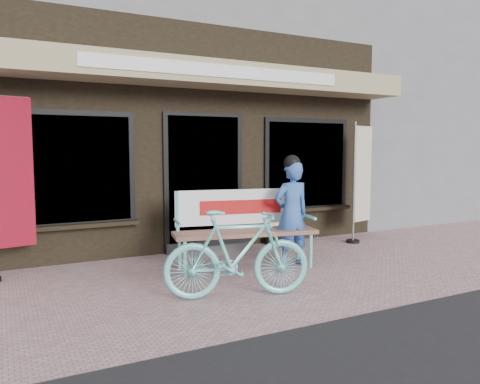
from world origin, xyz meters
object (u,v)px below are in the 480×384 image
person (291,211)px  nobori_red (6,183)px  bench (243,222)px  bicycle (238,254)px  nobori_cream (361,180)px  menu_stand (277,219)px

person → nobori_red: size_ratio=0.66×
nobori_red → bench: bearing=-25.6°
bench → person: size_ratio=1.31×
bench → person: person is taller
person → bicycle: 1.65m
person → nobori_cream: bearing=24.7°
bicycle → menu_stand: bearing=-24.1°
bicycle → nobori_red: (-2.22, 1.97, 0.73)m
person → nobori_red: nobori_red is taller
nobori_cream → menu_stand: size_ratio=2.44×
menu_stand → bench: bearing=-146.3°
bench → menu_stand: bench is taller
bicycle → nobori_red: 3.05m
person → menu_stand: person is taller
bench → bicycle: bench is taller
person → menu_stand: 1.51m
person → bicycle: person is taller
nobori_cream → menu_stand: bearing=147.0°
bench → menu_stand: bearing=53.0°
bicycle → nobori_red: bearing=64.3°
bench → bicycle: 1.38m
bicycle → nobori_cream: bearing=-45.8°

